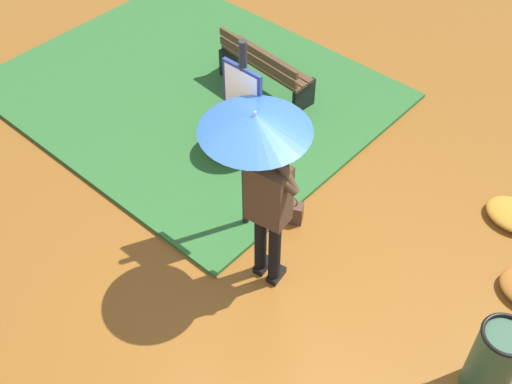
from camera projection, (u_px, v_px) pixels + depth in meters
The scene contains 8 objects.
ground_plane at pixel (280, 293), 6.38m from camera, with size 18.00×18.00×0.00m, color brown.
grass_verge at pixel (191, 91), 8.65m from camera, with size 4.80×4.00×0.05m.
person_with_umbrella at pixel (261, 159), 5.46m from camera, with size 0.96×0.96×2.04m.
info_sign_post at pixel (243, 121), 5.98m from camera, with size 0.44×0.07×2.30m.
handbag at pixel (289, 211), 6.97m from camera, with size 0.33×0.27×0.37m.
park_bench at pixel (264, 68), 8.37m from camera, with size 1.40×0.49×0.75m.
trash_bin at pixel (494, 360), 5.40m from camera, with size 0.42×0.42×0.83m.
shrub_cluster at pixel (234, 131), 7.63m from camera, with size 0.79×0.72×0.65m.
Camera 1 is at (-2.31, 2.95, 5.27)m, focal length 45.34 mm.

